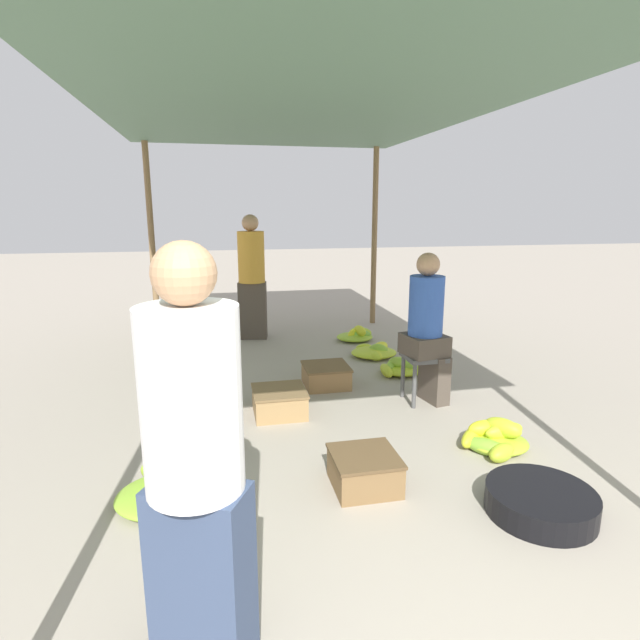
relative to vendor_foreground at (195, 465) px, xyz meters
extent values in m
cylinder|color=olive|center=(-0.72, 5.44, 0.44)|extent=(0.08, 0.08, 2.55)
cylinder|color=olive|center=(2.41, 5.44, 0.44)|extent=(0.08, 0.08, 2.55)
cube|color=#567A60|center=(0.84, 2.58, 1.74)|extent=(3.52, 6.13, 0.04)
cube|color=#384766|center=(0.00, 0.00, -0.46)|extent=(0.41, 0.34, 0.75)
cylinder|color=white|center=(0.00, 0.00, 0.24)|extent=(0.46, 0.46, 0.65)
sphere|color=tan|center=(0.00, 0.00, 0.67)|extent=(0.21, 0.21, 0.21)
cube|color=#4C4C4C|center=(1.88, 2.33, -0.42)|extent=(0.34, 0.34, 0.04)
cylinder|color=#4C4C4C|center=(1.74, 2.19, -0.64)|extent=(0.04, 0.04, 0.40)
cylinder|color=#4C4C4C|center=(2.01, 2.19, -0.64)|extent=(0.04, 0.04, 0.40)
cylinder|color=#4C4C4C|center=(1.74, 2.46, -0.64)|extent=(0.04, 0.04, 0.40)
cylinder|color=#4C4C4C|center=(2.01, 2.46, -0.64)|extent=(0.04, 0.04, 0.40)
cube|color=#4C4238|center=(1.98, 2.31, -0.62)|extent=(0.19, 0.33, 0.44)
cube|color=#4C4238|center=(1.88, 2.33, -0.31)|extent=(0.40, 0.40, 0.18)
cylinder|color=#3359B2|center=(1.88, 2.33, 0.04)|extent=(0.35, 0.35, 0.52)
sphere|color=tan|center=(1.88, 2.33, 0.40)|extent=(0.20, 0.20, 0.20)
cylinder|color=black|center=(1.85, 0.59, -0.76)|extent=(0.61, 0.61, 0.15)
ellipsoid|color=#9FC430|center=(-0.30, 1.31, -0.75)|extent=(0.31, 0.30, 0.14)
ellipsoid|color=#BBCF2B|center=(-0.05, 1.14, -0.79)|extent=(0.16, 0.28, 0.10)
ellipsoid|color=#B2CC2C|center=(-0.10, 1.14, -0.76)|extent=(0.26, 0.27, 0.10)
ellipsoid|color=#90BE32|center=(-0.24, 1.16, -0.69)|extent=(0.15, 0.31, 0.10)
ellipsoid|color=#77B437|center=(-0.26, 1.22, -0.72)|extent=(0.28, 0.32, 0.12)
ellipsoid|color=#9DC330|center=(-0.19, 1.05, -0.71)|extent=(0.30, 0.31, 0.14)
ellipsoid|color=#8CBC33|center=(-0.24, 1.15, -0.79)|extent=(0.60, 0.53, 0.10)
ellipsoid|color=#BFD12A|center=(-0.35, 4.23, -0.77)|extent=(0.24, 0.20, 0.13)
ellipsoid|color=#8BBC33|center=(-0.40, 4.45, -0.77)|extent=(0.28, 0.29, 0.12)
ellipsoid|color=#7BB636|center=(-0.20, 4.46, -0.78)|extent=(0.27, 0.20, 0.12)
ellipsoid|color=#B6CD2C|center=(-0.31, 4.30, -0.70)|extent=(0.17, 0.27, 0.11)
ellipsoid|color=#CCD628|center=(-0.33, 4.31, -0.79)|extent=(0.49, 0.43, 0.10)
ellipsoid|color=yellow|center=(1.99, 3.84, -0.76)|extent=(0.32, 0.31, 0.14)
ellipsoid|color=#C7D429|center=(1.88, 3.60, -0.78)|extent=(0.11, 0.24, 0.09)
ellipsoid|color=#89BB34|center=(1.93, 3.72, -0.76)|extent=(0.26, 0.24, 0.15)
ellipsoid|color=#B6CD2C|center=(1.85, 3.60, -0.78)|extent=(0.17, 0.26, 0.10)
ellipsoid|color=#B8CE2B|center=(1.83, 3.96, -0.79)|extent=(0.21, 0.10, 0.10)
ellipsoid|color=#B6CD2C|center=(1.88, 3.73, -0.79)|extent=(0.53, 0.47, 0.10)
ellipsoid|color=#BDD02A|center=(2.08, 1.36, -0.68)|extent=(0.26, 0.29, 0.14)
ellipsoid|color=#B1CB2C|center=(1.97, 1.18, -0.77)|extent=(0.26, 0.21, 0.12)
ellipsoid|color=#83B935|center=(1.92, 1.28, -0.78)|extent=(0.31, 0.33, 0.12)
ellipsoid|color=#B8CE2B|center=(1.98, 1.44, -0.76)|extent=(0.21, 0.26, 0.14)
ellipsoid|color=#BBCF2B|center=(2.10, 1.36, -0.71)|extent=(0.33, 0.15, 0.12)
ellipsoid|color=yellow|center=(1.99, 1.44, -0.71)|extent=(0.27, 0.13, 0.12)
ellipsoid|color=yellow|center=(1.90, 1.45, -0.77)|extent=(0.33, 0.31, 0.13)
ellipsoid|color=#A8C72E|center=(2.05, 1.34, -0.79)|extent=(0.43, 0.38, 0.10)
ellipsoid|color=#BCCF2B|center=(1.79, 3.05, -0.78)|extent=(0.14, 0.34, 0.11)
ellipsoid|color=#8FBD33|center=(1.93, 3.08, -0.71)|extent=(0.25, 0.25, 0.11)
ellipsoid|color=#89BB34|center=(1.90, 3.15, -0.75)|extent=(0.25, 0.33, 0.12)
ellipsoid|color=yellow|center=(1.99, 3.08, -0.75)|extent=(0.27, 0.28, 0.09)
ellipsoid|color=#8CBC33|center=(1.99, 3.06, -0.74)|extent=(0.31, 0.27, 0.14)
ellipsoid|color=#B5CD2C|center=(1.98, 3.08, -0.79)|extent=(0.47, 0.41, 0.10)
ellipsoid|color=#75B337|center=(1.92, 4.44, -0.74)|extent=(0.27, 0.15, 0.11)
ellipsoid|color=yellow|center=(1.91, 4.42, -0.69)|extent=(0.16, 0.28, 0.14)
ellipsoid|color=yellow|center=(1.87, 4.49, -0.74)|extent=(0.30, 0.25, 0.14)
ellipsoid|color=#A2C52F|center=(1.95, 4.53, -0.75)|extent=(0.32, 0.25, 0.15)
ellipsoid|color=#9AC231|center=(1.86, 4.48, -0.79)|extent=(0.48, 0.42, 0.10)
cube|color=olive|center=(1.11, 2.89, -0.74)|extent=(0.42, 0.42, 0.19)
cube|color=brown|center=(1.11, 2.89, -0.64)|extent=(0.43, 0.43, 0.02)
cube|color=brown|center=(0.95, 1.07, -0.74)|extent=(0.39, 0.39, 0.20)
cube|color=brown|center=(0.95, 1.07, -0.63)|extent=(0.41, 0.41, 0.02)
cube|color=#9E7A4C|center=(0.58, 2.31, -0.74)|extent=(0.43, 0.43, 0.20)
cube|color=brown|center=(0.58, 2.31, -0.63)|extent=(0.44, 0.44, 0.02)
cube|color=#4C4238|center=(0.56, 4.89, -0.46)|extent=(0.39, 0.26, 0.76)
cylinder|color=gold|center=(0.56, 4.89, 0.25)|extent=(0.40, 0.40, 0.66)
sphere|color=tan|center=(0.56, 4.89, 0.69)|extent=(0.21, 0.21, 0.21)
camera|label=1|loc=(0.10, -1.64, 0.87)|focal=28.00mm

